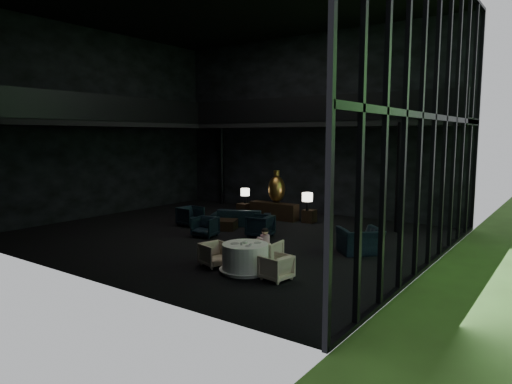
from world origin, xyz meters
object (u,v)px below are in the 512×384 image
Objects in this scene: dining_table at (245,260)px; bronze_urn at (277,189)px; lounge_armchair_south at (205,226)px; window_armchair at (360,235)px; console at (274,211)px; table_lamp_right at (307,198)px; dining_chair_east at (276,268)px; coffee_table at (225,225)px; child at (265,238)px; dining_chair_north at (266,251)px; side_table_right at (309,216)px; side_table_left at (244,209)px; table_lamp_left at (245,193)px; dining_chair_west at (215,254)px; lounge_armchair_east at (260,224)px; sofa at (241,213)px; lounge_armchair_west at (190,214)px.

bronze_urn is at bearing 117.02° from dining_table.
window_armchair is at bearing -0.48° from lounge_armchair_south.
console is 6.18m from window_armchair.
lounge_armchair_south reaches higher than console.
table_lamp_right is 7.49m from dining_chair_east.
child reaches higher than coffee_table.
side_table_right is at bearing -76.04° from dining_chair_north.
side_table_left is 0.73× the size of table_lamp_right.
table_lamp_left is 1.02× the size of dining_chair_west.
lounge_armchair_east reaches higher than side_table_right.
window_armchair is 2.15× the size of dining_chair_east.
dining_chair_east is 1.46m from child.
window_armchair reaches higher than coffee_table.
bronze_urn is 1.74× the size of lounge_armchair_south.
dining_chair_north is (5.19, -5.85, 0.11)m from side_table_left.
lounge_armchair_south is (1.53, -4.25, 0.12)m from side_table_left.
window_armchair is at bearing -25.53° from side_table_left.
dining_chair_west is (2.62, -2.53, -0.07)m from lounge_armchair_south.
table_lamp_right is at bearing 168.98° from lounge_armchair_east.
sofa is at bearing -45.85° from child.
table_lamp_left reaches higher than lounge_armchair_east.
side_table_left is 0.40× the size of window_armchair.
table_lamp_left is 1.26× the size of side_table_right.
dining_chair_north is 1.38m from dining_chair_east.
sofa reaches higher than dining_chair_north.
side_table_right is at bearing 23.97° from dining_chair_west.
lounge_armchair_west reaches higher than console.
bronze_urn reaches higher than dining_chair_north.
console is 4.21× the size of side_table_right.
side_table_right is 0.73× the size of table_lamp_right.
coffee_table is (-1.92, -3.06, -0.08)m from side_table_right.
table_lamp_right is (1.60, 0.01, 0.69)m from console.
table_lamp_right reaches higher than child.
dining_table is at bearing -85.62° from dining_chair_east.
table_lamp_right is 0.79× the size of lounge_armchair_east.
side_table_right is 6.37m from dining_chair_north.
sofa is at bearing -49.80° from dining_chair_north.
console is 0.95m from bronze_urn.
dining_chair_east is at bearing 33.79° from window_armchair.
dining_table reaches higher than side_table_left.
window_armchair is at bearing -43.65° from side_table_right.
table_lamp_right is (1.60, -0.19, -0.24)m from bronze_urn.
child is at bearing 11.62° from window_armchair.
dining_table is (2.07, -3.62, -0.13)m from lounge_armchair_east.
sofa reaches higher than lounge_armchair_east.
bronze_urn is 2.56× the size of side_table_left.
table_lamp_right is 0.53× the size of dining_table.
child is at bearing -125.98° from dining_chair_east.
lounge_armchair_west is at bearing -121.08° from console.
table_lamp_left reaches higher than dining_chair_west.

